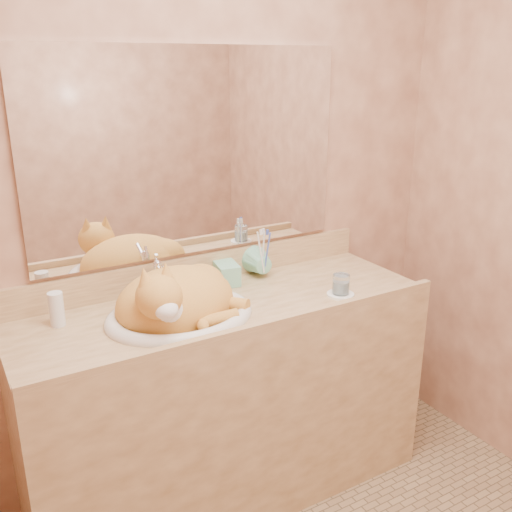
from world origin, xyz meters
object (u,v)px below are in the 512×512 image
sink_basin (179,296)px  toothbrush_cup (264,267)px  vanity_counter (227,400)px  soap_dispenser (231,266)px  cat (175,297)px  water_glass (341,284)px

sink_basin → toothbrush_cup: sink_basin is taller
vanity_counter → toothbrush_cup: toothbrush_cup is taller
sink_basin → soap_dispenser: (0.29, 0.15, 0.01)m
cat → soap_dispenser: size_ratio=2.34×
sink_basin → water_glass: sink_basin is taller
soap_dispenser → water_glass: bearing=-30.1°
toothbrush_cup → cat: bearing=-161.5°
toothbrush_cup → soap_dispenser: bearing=-173.9°
vanity_counter → water_glass: 0.66m
sink_basin → cat: cat is taller
cat → sink_basin: bearing=-48.5°
cat → toothbrush_cup: cat is taller
sink_basin → water_glass: 0.64m
sink_basin → toothbrush_cup: bearing=22.8°
sink_basin → cat: bearing=141.4°
sink_basin → soap_dispenser: size_ratio=2.72×
cat → water_glass: cat is taller
toothbrush_cup → water_glass: bearing=-60.3°
soap_dispenser → toothbrush_cup: bearing=16.0°
cat → soap_dispenser: (0.30, 0.14, 0.02)m
toothbrush_cup → water_glass: 0.35m
sink_basin → toothbrush_cup: size_ratio=4.34×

